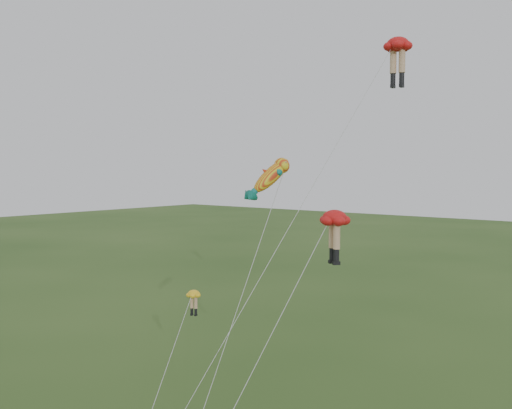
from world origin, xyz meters
The scene contains 4 objects.
legs_kite_red_high centered at (5.34, 12.43, 21.49)m, with size 7.28×14.63×22.37m.
legs_kite_red_mid centered at (6.13, 4.25, 12.01)m, with size 3.96×8.85×12.74m.
legs_kite_yellow centered at (-4.37, 5.22, 6.58)m, with size 3.51×7.77×7.27m.
fish_kite centered at (1.72, 5.19, 14.22)m, with size 1.92×7.97×15.49m.
Camera 1 is at (20.12, -18.91, 14.66)m, focal length 40.00 mm.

